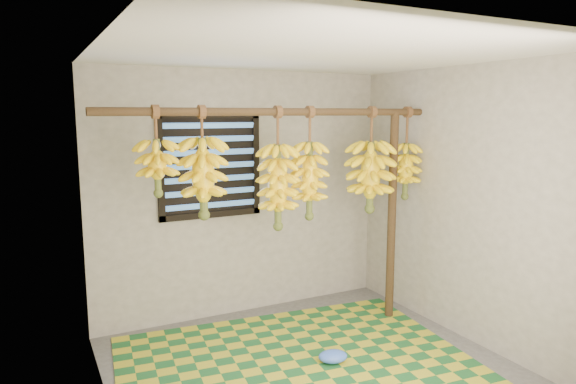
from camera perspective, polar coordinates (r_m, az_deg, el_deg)
floor at (r=4.18m, az=3.67°, el=-19.78°), size 3.00×3.00×0.01m
ceiling at (r=3.70m, az=4.04°, el=15.19°), size 3.00×3.00×0.01m
wall_back at (r=5.08m, az=-4.93°, el=-0.22°), size 3.00×0.01×2.40m
wall_left at (r=3.26m, az=-19.56°, el=-5.75°), size 0.01×3.00×2.40m
wall_right at (r=4.70m, az=19.79°, el=-1.44°), size 0.01×3.00×2.40m
window at (r=4.90m, az=-8.64°, el=2.92°), size 1.00×0.04×1.00m
hanging_pole at (r=4.29m, az=-0.93°, el=8.89°), size 3.00×0.06×0.06m
support_post at (r=5.03m, az=11.46°, el=-2.76°), size 0.08×0.08×2.00m
woven_mat at (r=4.27m, az=1.40°, el=-18.93°), size 2.97×2.49×0.01m
plastic_bag at (r=4.33m, az=5.02°, el=-17.74°), size 0.27×0.23×0.10m
banana_bunch_a at (r=3.96m, az=-14.32°, el=2.66°), size 0.32×0.32×0.68m
banana_bunch_b at (r=4.07m, az=-9.41°, el=1.57°), size 0.35×0.35×0.88m
banana_bunch_c at (r=4.32m, az=-1.12°, el=0.58°), size 0.32×0.32×1.03m
banana_bunch_d at (r=4.46m, az=2.40°, el=1.31°), size 0.31×0.31×0.98m
banana_bunch_e at (r=4.81m, az=9.14°, el=1.71°), size 0.43×0.43×0.96m
banana_bunch_f at (r=5.06m, az=12.94°, el=2.33°), size 0.27×0.27×0.88m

